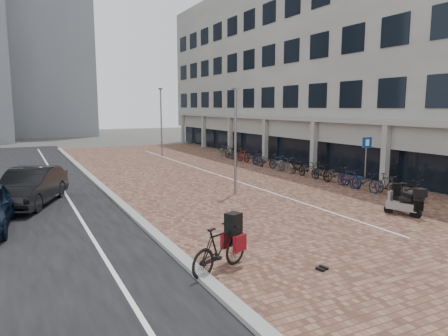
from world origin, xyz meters
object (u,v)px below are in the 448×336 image
scooter_mid (406,200)px  parking_sign (366,153)px  car_dark (30,187)px  scooter_front (402,204)px  hero_bike (220,248)px

scooter_mid → parking_sign: size_ratio=0.65×
scooter_mid → car_dark: bearing=156.7°
scooter_front → scooter_mid: size_ratio=0.81×
car_dark → parking_sign: (16.08, -3.62, 1.00)m
scooter_mid → scooter_front: bearing=-155.0°
parking_sign → scooter_mid: bearing=-110.3°
car_dark → scooter_front: size_ratio=3.57×
car_dark → hero_bike: size_ratio=2.34×
car_dark → parking_sign: parking_sign is taller
hero_bike → scooter_front: 9.03m
car_dark → scooter_front: 15.56m
car_dark → hero_bike: bearing=-45.4°
hero_bike → car_dark: bearing=-1.0°
scooter_mid → parking_sign: 5.79m
car_dark → scooter_mid: car_dark is taller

